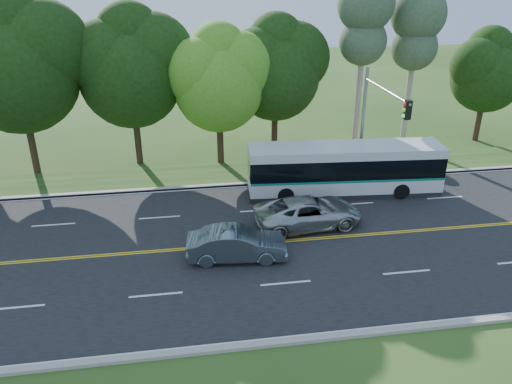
{
  "coord_description": "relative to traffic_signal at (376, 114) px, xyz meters",
  "views": [
    {
      "loc": [
        -4.47,
        -20.93,
        12.55
      ],
      "look_at": [
        -0.94,
        2.0,
        1.86
      ],
      "focal_mm": 35.0,
      "sensor_mm": 36.0,
      "label": 1
    }
  ],
  "objects": [
    {
      "name": "bougainvillea_hedge",
      "position": [
        0.69,
        2.75,
        -3.95
      ],
      "size": [
        9.5,
        2.25,
        1.5
      ],
      "color": "maroon",
      "rests_on": "ground"
    },
    {
      "name": "curb_south",
      "position": [
        -6.49,
        -12.55,
        -4.6
      ],
      "size": [
        60.0,
        0.3,
        0.15
      ],
      "primitive_type": "cube",
      "color": "#A69F95",
      "rests_on": "ground"
    },
    {
      "name": "traffic_signal",
      "position": [
        0.0,
        0.0,
        0.0
      ],
      "size": [
        0.42,
        6.1,
        7.0
      ],
      "color": "gray",
      "rests_on": "ground"
    },
    {
      "name": "suv",
      "position": [
        -4.78,
        -4.0,
        -3.88
      ],
      "size": [
        5.79,
        3.11,
        1.55
      ],
      "primitive_type": "imported",
      "rotation": [
        0.0,
        0.0,
        1.67
      ],
      "color": "#AAADAF",
      "rests_on": "road"
    },
    {
      "name": "road",
      "position": [
        -6.49,
        -5.4,
        -4.66
      ],
      "size": [
        60.0,
        14.0,
        0.02
      ],
      "primitive_type": "cube",
      "color": "black",
      "rests_on": "ground"
    },
    {
      "name": "ground",
      "position": [
        -6.49,
        -5.4,
        -4.67
      ],
      "size": [
        120.0,
        120.0,
        0.0
      ],
      "primitive_type": "plane",
      "color": "#244416",
      "rests_on": "ground"
    },
    {
      "name": "sedan",
      "position": [
        -8.83,
        -6.61,
        -3.9
      ],
      "size": [
        4.71,
        2.0,
        1.51
      ],
      "primitive_type": "imported",
      "rotation": [
        0.0,
        0.0,
        1.48
      ],
      "color": "slate",
      "rests_on": "road"
    },
    {
      "name": "tree_row",
      "position": [
        -11.65,
        6.73,
        2.06
      ],
      "size": [
        44.7,
        9.1,
        13.84
      ],
      "color": "black",
      "rests_on": "ground"
    },
    {
      "name": "curb_north",
      "position": [
        -6.49,
        1.75,
        -4.6
      ],
      "size": [
        60.0,
        0.3,
        0.15
      ],
      "primitive_type": "cube",
      "color": "#A69F95",
      "rests_on": "ground"
    },
    {
      "name": "transit_bus",
      "position": [
        -1.71,
        -0.29,
        -3.19
      ],
      "size": [
        11.41,
        3.25,
        2.95
      ],
      "rotation": [
        0.0,
        0.0,
        -0.07
      ],
      "color": "silver",
      "rests_on": "road"
    },
    {
      "name": "lane_markings",
      "position": [
        -6.59,
        -5.4,
        -4.65
      ],
      "size": [
        57.6,
        13.82,
        0.0
      ],
      "color": "gold",
      "rests_on": "road"
    },
    {
      "name": "grass_verge",
      "position": [
        -6.49,
        3.6,
        -4.62
      ],
      "size": [
        60.0,
        4.0,
        0.1
      ],
      "primitive_type": "cube",
      "color": "#244416",
      "rests_on": "ground"
    }
  ]
}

